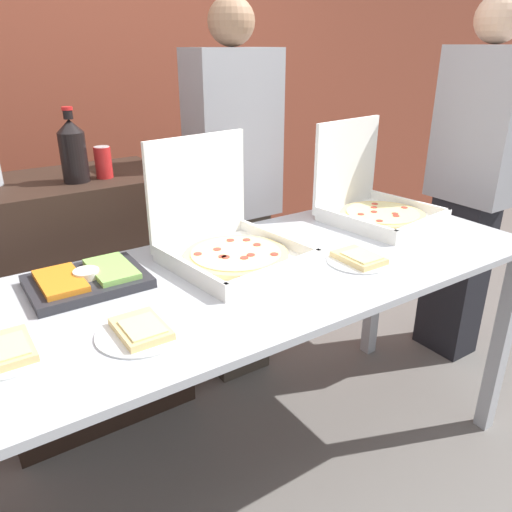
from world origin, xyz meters
TOP-DOWN VIEW (x-y plane):
  - ground_plane at (0.00, 0.00)m, footprint 16.00×16.00m
  - brick_wall_behind at (0.00, 1.70)m, footprint 10.00×0.06m
  - buffet_table at (0.00, 0.00)m, footprint 2.10×0.82m
  - pizza_box_near_left at (0.72, 0.17)m, footprint 0.46×0.48m
  - pizza_box_far_left at (-0.03, 0.13)m, footprint 0.46×0.48m
  - paper_plate_front_right at (0.33, -0.15)m, footprint 0.22×0.22m
  - paper_plate_front_left at (-0.48, -0.17)m, footprint 0.24×0.24m
  - paper_plate_front_center at (-0.79, -0.08)m, footprint 0.23×0.23m
  - veggie_tray at (-0.51, 0.19)m, footprint 0.35×0.27m
  - sideboard_podium at (-0.40, 0.77)m, footprint 0.79×0.50m
  - soda_bottle at (-0.38, 0.69)m, footprint 0.10×0.10m
  - soda_can_colored at (-0.27, 0.69)m, footprint 0.07×0.07m
  - person_guest_plaid at (0.32, 0.65)m, footprint 0.40×0.22m
  - person_guest_cap at (1.40, 0.16)m, footprint 0.22×0.40m

SIDE VIEW (x-z plane):
  - ground_plane at x=0.00m, z-range 0.00..0.00m
  - sideboard_podium at x=-0.40m, z-range 0.00..1.10m
  - buffet_table at x=0.00m, z-range 0.33..1.23m
  - paper_plate_front_left at x=-0.48m, z-range 0.89..0.92m
  - paper_plate_front_center at x=-0.79m, z-range 0.89..0.92m
  - paper_plate_front_right at x=0.33m, z-range 0.89..0.92m
  - veggie_tray at x=-0.51m, z-range 0.89..0.94m
  - person_guest_plaid at x=0.32m, z-range 0.04..1.82m
  - person_guest_cap at x=1.40m, z-range 0.05..1.86m
  - pizza_box_near_left at x=0.72m, z-range 0.76..1.17m
  - pizza_box_far_left at x=-0.03m, z-range 0.76..1.17m
  - soda_can_colored at x=-0.27m, z-range 1.10..1.23m
  - soda_bottle at x=-0.38m, z-range 1.09..1.37m
  - brick_wall_behind at x=0.00m, z-range 0.00..2.80m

